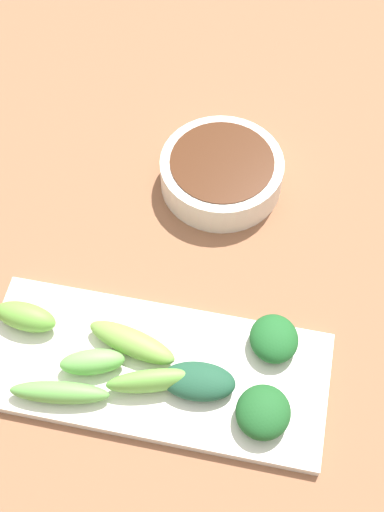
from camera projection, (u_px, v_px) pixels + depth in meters
name	position (u px, v px, depth m)	size (l,w,h in m)	color
tabletop	(194.00, 306.00, 0.76)	(2.10, 2.10, 0.02)	brown
sauce_bowl	(224.00, 172.00, 0.81)	(0.14, 0.14, 0.04)	silver
serving_plate	(155.00, 369.00, 0.70)	(0.14, 0.35, 0.01)	silver
broccoli_stalk_0	(26.00, 317.00, 0.71)	(0.03, 0.07, 0.03)	#6AAB3D
broccoli_stalk_1	(59.00, 393.00, 0.67)	(0.02, 0.10, 0.02)	#64AD4B
broccoli_leafy_2	(198.00, 381.00, 0.68)	(0.04, 0.07, 0.02)	#1E4E34
broccoli_leafy_3	(263.00, 412.00, 0.66)	(0.06, 0.05, 0.03)	#1D5623
broccoli_stalk_4	(152.00, 381.00, 0.68)	(0.02, 0.09, 0.03)	#6AAE43
broccoli_leafy_5	(274.00, 339.00, 0.70)	(0.05, 0.05, 0.03)	#1D5B25
broccoli_stalk_6	(132.00, 342.00, 0.70)	(0.03, 0.10, 0.02)	#77A645
broccoli_stalk_7	(92.00, 362.00, 0.69)	(0.03, 0.06, 0.03)	#6EBC55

